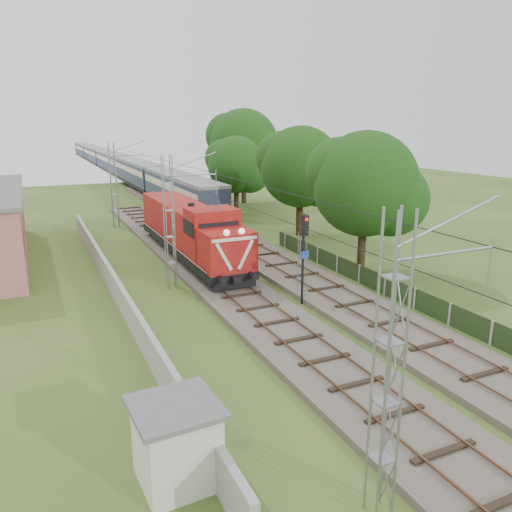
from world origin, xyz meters
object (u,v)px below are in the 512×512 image
locomotive (190,229)px  signal_post (304,243)px  coach_rake (112,161)px  relay_hut (177,443)px

locomotive → signal_post: 11.94m
coach_rake → signal_post: (-2.13, -77.77, 0.93)m
locomotive → signal_post: (2.87, -11.52, 1.20)m
relay_hut → signal_post: bearing=46.7°
locomotive → signal_post: size_ratio=3.46×
coach_rake → signal_post: signal_post is taller
locomotive → relay_hut: locomotive is taller
coach_rake → relay_hut: 89.55m
locomotive → coach_rake: locomotive is taller
locomotive → signal_post: signal_post is taller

